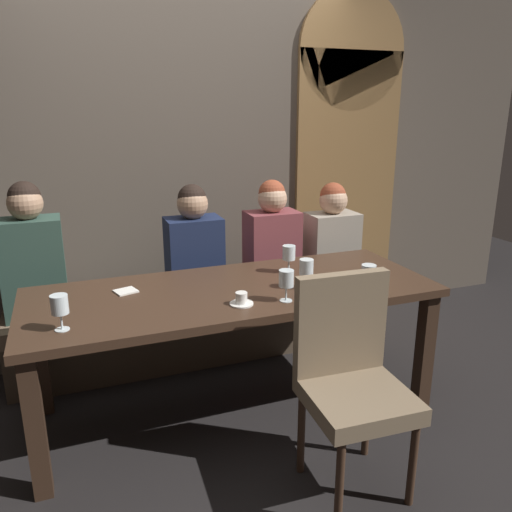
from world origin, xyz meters
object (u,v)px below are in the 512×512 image
diner_redhead (32,254)px  diner_bearded (194,245)px  wine_glass_near_right (286,279)px  wine_glass_center_front (306,268)px  diner_far_end (272,238)px  wine_glass_far_left (368,274)px  dining_table (234,303)px  diner_near_end (332,235)px  wine_glass_far_right (60,305)px  chair_near_side (350,370)px  banquette_bench (203,325)px  wine_glass_center_back (289,253)px  espresso_cup (241,300)px

diner_redhead → diner_bearded: size_ratio=1.08×
wine_glass_near_right → wine_glass_center_front: same height
diner_far_end → wine_glass_center_front: bearing=-99.9°
diner_bearded → wine_glass_far_left: 1.23m
dining_table → diner_near_end: 1.19m
wine_glass_far_right → diner_redhead: bearing=98.9°
chair_near_side → diner_redhead: bearing=132.7°
banquette_bench → diner_redhead: diner_redhead is taller
diner_bearded → wine_glass_center_back: (0.44, -0.54, 0.05)m
diner_bearded → diner_far_end: diner_bearded is taller
chair_near_side → diner_near_end: 1.57m
chair_near_side → wine_glass_far_right: chair_near_side is taller
espresso_cup → chair_near_side: bearing=-54.7°
dining_table → banquette_bench: (0.00, 0.70, -0.42)m
banquette_bench → diner_bearded: (-0.05, -0.01, 0.58)m
diner_redhead → wine_glass_far_left: (1.65, -1.07, 0.02)m
banquette_bench → wine_glass_center_front: (0.37, -0.84, 0.63)m
banquette_bench → wine_glass_center_front: size_ratio=15.24×
diner_near_end → espresso_cup: bearing=-138.0°
wine_glass_center_back → wine_glass_far_right: bearing=-163.2°
diner_redhead → espresso_cup: bearing=-44.1°
banquette_bench → diner_near_end: diner_near_end is taller
wine_glass_far_right → dining_table: bearing=15.0°
diner_far_end → wine_glass_near_right: (-0.32, -0.97, 0.05)m
diner_far_end → espresso_cup: 1.08m
wine_glass_center_back → wine_glass_far_left: size_ratio=1.00×
diner_redhead → wine_glass_center_front: size_ratio=5.04×
chair_near_side → banquette_bench: bearing=102.2°
wine_glass_far_left → wine_glass_center_front: (-0.26, 0.20, 0.00)m
banquette_bench → wine_glass_far_right: (-0.88, -0.94, 0.63)m
wine_glass_center_front → espresso_cup: size_ratio=1.37×
chair_near_side → wine_glass_center_back: size_ratio=5.98×
wine_glass_far_right → wine_glass_center_back: bearing=16.8°
wine_glass_far_right → wine_glass_center_front: bearing=4.5°
dining_table → espresso_cup: espresso_cup is taller
diner_bearded → wine_glass_far_left: bearing=-56.9°
wine_glass_far_left → wine_glass_far_right: same height
diner_near_end → wine_glass_near_right: diner_near_end is taller
diner_near_end → wine_glass_near_right: (-0.78, -0.95, 0.07)m
chair_near_side → wine_glass_center_front: size_ratio=5.98×
dining_table → diner_bearded: bearing=93.8°
dining_table → wine_glass_far_left: bearing=-28.5°
diner_redhead → banquette_bench: bearing=-1.5°
espresso_cup → wine_glass_center_back: bearing=41.6°
chair_near_side → wine_glass_center_front: chair_near_side is taller
chair_near_side → wine_glass_near_right: bearing=104.5°
wine_glass_far_right → wine_glass_center_front: size_ratio=1.00×
wine_glass_far_left → wine_glass_center_front: bearing=142.0°
dining_table → wine_glass_near_right: wine_glass_near_right is taller
chair_near_side → diner_far_end: size_ratio=1.29×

